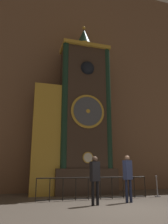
{
  "coord_description": "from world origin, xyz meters",
  "views": [
    {
      "loc": [
        -3.69,
        -7.03,
        1.36
      ],
      "look_at": [
        -0.3,
        4.66,
        4.44
      ],
      "focal_mm": 35.0,
      "sensor_mm": 36.0,
      "label": 1
    }
  ],
  "objects_px": {
    "visitor_far": "(128,174)",
    "stanchion_post": "(157,190)",
    "clock_tower": "(77,118)",
    "visitor_near": "(95,175)"
  },
  "relations": [
    {
      "from": "clock_tower",
      "to": "stanchion_post",
      "type": "bearing_deg",
      "value": -30.82
    },
    {
      "from": "visitor_near",
      "to": "stanchion_post",
      "type": "distance_m",
      "value": 3.99
    },
    {
      "from": "clock_tower",
      "to": "visitor_near",
      "type": "distance_m",
      "value": 4.63
    },
    {
      "from": "visitor_far",
      "to": "visitor_near",
      "type": "bearing_deg",
      "value": 169.37
    },
    {
      "from": "clock_tower",
      "to": "visitor_far",
      "type": "xyz_separation_m",
      "value": [
        1.35,
        -3.28,
        -2.96
      ]
    },
    {
      "from": "clock_tower",
      "to": "stanchion_post",
      "type": "relative_size",
      "value": 10.32
    },
    {
      "from": "clock_tower",
      "to": "visitor_near",
      "type": "height_order",
      "value": "clock_tower"
    },
    {
      "from": "visitor_far",
      "to": "stanchion_post",
      "type": "bearing_deg",
      "value": 9.56
    },
    {
      "from": "clock_tower",
      "to": "visitor_near",
      "type": "xyz_separation_m",
      "value": [
        -0.15,
        -3.53,
        -2.99
      ]
    },
    {
      "from": "visitor_far",
      "to": "clock_tower",
      "type": "bearing_deg",
      "value": 92.32
    }
  ]
}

